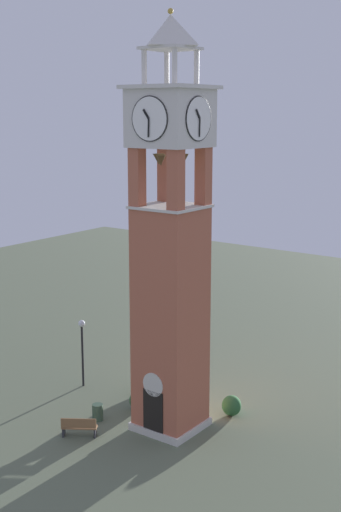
{
  "coord_description": "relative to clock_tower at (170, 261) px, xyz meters",
  "views": [
    {
      "loc": [
        17.28,
        -23.44,
        14.45
      ],
      "look_at": [
        0.0,
        0.0,
        8.18
      ],
      "focal_mm": 47.32,
      "sensor_mm": 36.0,
      "label": 1
    }
  ],
  "objects": [
    {
      "name": "trash_bin",
      "position": [
        -3.23,
        -1.48,
        -7.54
      ],
      "size": [
        0.52,
        0.52,
        0.8
      ],
      "primitive_type": "cylinder",
      "color": "#38513D",
      "rests_on": "ground"
    },
    {
      "name": "shrub_left_of_tower",
      "position": [
        -2.5,
        0.6,
        -7.5
      ],
      "size": [
        0.77,
        0.77,
        0.88
      ],
      "primitive_type": "ellipsoid",
      "color": "#28562D",
      "rests_on": "ground"
    },
    {
      "name": "lamp_post",
      "position": [
        -6.65,
        1.13,
        -5.37
      ],
      "size": [
        0.36,
        0.36,
        3.67
      ],
      "color": "black",
      "rests_on": "ground"
    },
    {
      "name": "ground",
      "position": [
        -0.0,
        0.0,
        -7.94
      ],
      "size": [
        80.0,
        80.0,
        0.0
      ],
      "primitive_type": "plane",
      "color": "#5B664C"
    },
    {
      "name": "shrub_behind_bench",
      "position": [
        1.64,
        2.77,
        -7.44
      ],
      "size": [
        0.95,
        0.95,
        0.99
      ],
      "primitive_type": "ellipsoid",
      "color": "#28562D",
      "rests_on": "ground"
    },
    {
      "name": "clock_tower",
      "position": [
        0.0,
        0.0,
        0.0
      ],
      "size": [
        3.21,
        3.21,
        18.58
      ],
      "color": "#AD5B42",
      "rests_on": "ground"
    },
    {
      "name": "park_bench",
      "position": [
        -2.74,
        -3.24,
        -7.46
      ],
      "size": [
        1.58,
        1.25,
        0.95
      ],
      "color": "brown",
      "rests_on": "ground"
    },
    {
      "name": "shrub_near_entry",
      "position": [
        -3.21,
        2.3,
        -7.39
      ],
      "size": [
        1.22,
        1.22,
        1.1
      ],
      "primitive_type": "ellipsoid",
      "color": "#28562D",
      "rests_on": "ground"
    }
  ]
}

